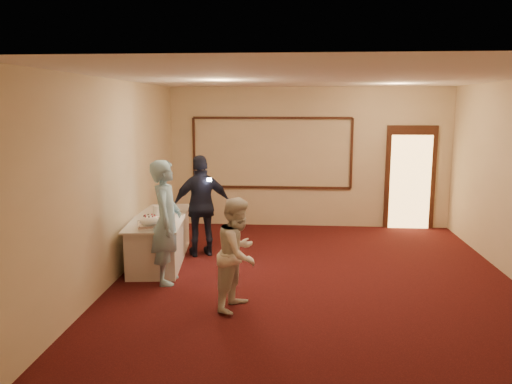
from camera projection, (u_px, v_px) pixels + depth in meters
floor at (314, 280)px, 7.55m from camera, size 7.00×7.00×0.00m
room_walls at (317, 147)px, 7.21m from camera, size 6.04×7.04×3.02m
wall_molding at (272, 153)px, 10.75m from camera, size 3.45×0.04×1.55m
doorway at (410, 178)px, 10.61m from camera, size 1.05×0.07×2.20m
buffet_table at (160, 239)px, 8.45m from camera, size 1.07×2.27×0.77m
pavlova_tray at (150, 222)px, 7.63m from camera, size 0.48×0.54×0.18m
cupcake_stand at (166, 197)px, 9.30m from camera, size 0.29×0.29×0.42m
plate_stack_a at (159, 210)px, 8.50m from camera, size 0.20×0.20×0.17m
plate_stack_b at (172, 208)px, 8.64m from camera, size 0.20×0.20×0.16m
tart at (163, 220)px, 8.00m from camera, size 0.29×0.29×0.06m
man at (166, 222)px, 7.35m from camera, size 0.50×0.71×1.84m
woman at (238, 253)px, 6.43m from camera, size 0.76×0.85×1.47m
guest at (202, 206)px, 8.68m from camera, size 1.13×0.78×1.77m
camera_flash at (209, 180)px, 8.40m from camera, size 0.08×0.06×0.05m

